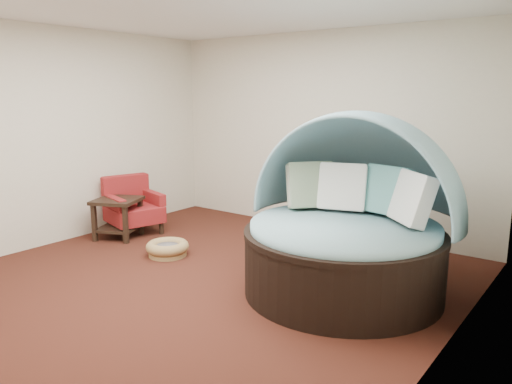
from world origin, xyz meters
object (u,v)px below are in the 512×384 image
Objects in this scene: side_table at (118,213)px; canopy_daybed at (350,209)px; pet_basket at (168,248)px; red_armchair at (133,207)px.

canopy_daybed is at bearing 3.73° from side_table.
pet_basket is 0.66× the size of red_armchair.
red_armchair is at bearing 176.03° from canopy_daybed.
red_armchair is (-3.40, 0.08, -0.46)m from canopy_daybed.
canopy_daybed is 2.38m from pet_basket.
side_table is (-3.35, -0.22, -0.48)m from canopy_daybed.
side_table reaches higher than pet_basket.
pet_basket is (-2.24, -0.36, -0.74)m from canopy_daybed.
pet_basket is at bearing -4.81° from red_armchair.
red_armchair is at bearing 159.22° from pet_basket.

